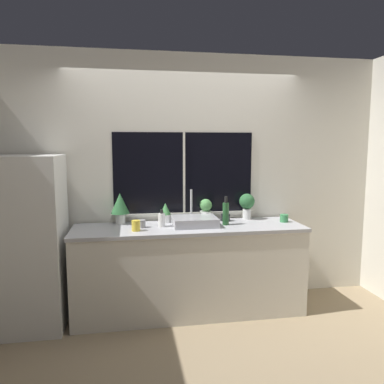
# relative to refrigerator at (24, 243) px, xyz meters

# --- Properties ---
(ground_plane) EXTENTS (14.00, 14.00, 0.00)m
(ground_plane) POSITION_rel_refrigerator_xyz_m (1.58, -0.27, -0.82)
(ground_plane) COLOR #937F60
(wall_back) EXTENTS (8.00, 0.09, 2.70)m
(wall_back) POSITION_rel_refrigerator_xyz_m (1.58, 0.42, 0.53)
(wall_back) COLOR silver
(wall_back) RESTS_ON ground_plane
(wall_right) EXTENTS (0.06, 7.00, 2.70)m
(wall_right) POSITION_rel_refrigerator_xyz_m (3.81, 1.23, 0.53)
(wall_right) COLOR silver
(wall_right) RESTS_ON ground_plane
(counter) EXTENTS (2.34, 0.65, 0.91)m
(counter) POSITION_rel_refrigerator_xyz_m (1.58, 0.04, -0.36)
(counter) COLOR silver
(counter) RESTS_ON ground_plane
(refrigerator) EXTENTS (0.73, 0.68, 1.64)m
(refrigerator) POSITION_rel_refrigerator_xyz_m (0.00, 0.00, 0.00)
(refrigerator) COLOR silver
(refrigerator) RESTS_ON ground_plane
(sink) EXTENTS (0.45, 0.41, 0.35)m
(sink) POSITION_rel_refrigerator_xyz_m (1.64, 0.06, 0.14)
(sink) COLOR #ADADB2
(sink) RESTS_ON counter
(potted_plant_far_left) EXTENTS (0.19, 0.19, 0.32)m
(potted_plant_far_left) POSITION_rel_refrigerator_xyz_m (0.89, 0.28, 0.29)
(potted_plant_far_left) COLOR white
(potted_plant_far_left) RESTS_ON counter
(potted_plant_center_left) EXTENTS (0.11, 0.11, 0.21)m
(potted_plant_center_left) POSITION_rel_refrigerator_xyz_m (1.37, 0.28, 0.19)
(potted_plant_center_left) COLOR white
(potted_plant_center_left) RESTS_ON counter
(potted_plant_center_right) EXTENTS (0.13, 0.13, 0.24)m
(potted_plant_center_right) POSITION_rel_refrigerator_xyz_m (1.80, 0.28, 0.21)
(potted_plant_center_right) COLOR white
(potted_plant_center_right) RESTS_ON counter
(potted_plant_far_right) EXTENTS (0.17, 0.17, 0.29)m
(potted_plant_far_right) POSITION_rel_refrigerator_xyz_m (2.27, 0.28, 0.27)
(potted_plant_far_right) COLOR white
(potted_plant_far_right) RESTS_ON counter
(soap_bottle) EXTENTS (0.07, 0.07, 0.17)m
(soap_bottle) POSITION_rel_refrigerator_xyz_m (1.31, 0.07, 0.16)
(soap_bottle) COLOR white
(soap_bottle) RESTS_ON counter
(bottle_tall) EXTENTS (0.07, 0.07, 0.30)m
(bottle_tall) POSITION_rel_refrigerator_xyz_m (1.96, 0.04, 0.21)
(bottle_tall) COLOR #235128
(bottle_tall) RESTS_ON counter
(mug_black) EXTENTS (0.09, 0.09, 0.08)m
(mug_black) POSITION_rel_refrigerator_xyz_m (2.01, 0.23, 0.13)
(mug_black) COLOR black
(mug_black) RESTS_ON counter
(mug_green) EXTENTS (0.09, 0.09, 0.08)m
(mug_green) POSITION_rel_refrigerator_xyz_m (2.62, 0.07, 0.13)
(mug_green) COLOR #38844C
(mug_green) RESTS_ON counter
(mug_grey) EXTENTS (0.07, 0.07, 0.08)m
(mug_grey) POSITION_rel_refrigerator_xyz_m (1.11, 0.06, 0.13)
(mug_grey) COLOR gray
(mug_grey) RESTS_ON counter
(mug_yellow) EXTENTS (0.08, 0.08, 0.10)m
(mug_yellow) POSITION_rel_refrigerator_xyz_m (1.04, -0.08, 0.14)
(mug_yellow) COLOR gold
(mug_yellow) RESTS_ON counter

